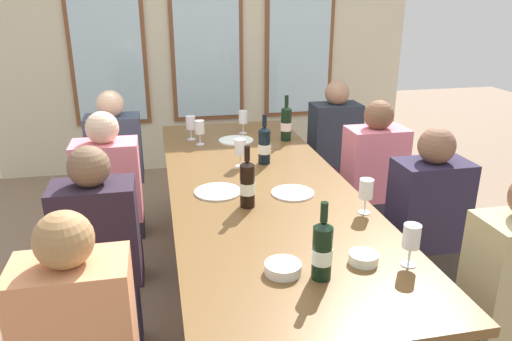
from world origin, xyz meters
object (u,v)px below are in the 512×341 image
at_px(white_plate_1, 293,193).
at_px(tasting_bowl_0, 283,268).
at_px(seated_person_1, 373,187).
at_px(seated_person_2, 117,170).
at_px(seated_person_0, 111,205).
at_px(seated_person_6, 101,262).
at_px(wine_glass_0, 240,148).
at_px(wine_glass_1, 243,118).
at_px(seated_person_7, 425,232).
at_px(wine_glass_2, 191,124).
at_px(wine_glass_4, 366,190).
at_px(wine_bottle_0, 247,184).
at_px(white_plate_2, 236,140).
at_px(dining_table, 259,194).
at_px(wine_bottle_3, 322,250).
at_px(wine_bottle_1, 286,123).
at_px(wine_glass_5, 200,128).
at_px(wine_bottle_2, 264,145).
at_px(white_plate_0, 218,192).
at_px(tasting_bowl_1, 364,258).
at_px(wine_glass_3, 411,238).
at_px(seated_person_3, 334,153).
at_px(seated_person_5, 512,306).

bearing_deg(white_plate_1, tasting_bowl_0, -108.54).
relative_size(tasting_bowl_0, seated_person_1, 0.13).
bearing_deg(seated_person_2, seated_person_0, -90.00).
bearing_deg(seated_person_6, wine_glass_0, 38.37).
distance_m(wine_glass_1, seated_person_7, 1.62).
xyz_separation_m(wine_glass_2, wine_glass_4, (0.72, -1.44, 0.00)).
relative_size(white_plate_1, wine_bottle_0, 0.72).
xyz_separation_m(white_plate_1, white_plate_2, (-0.13, 1.03, 0.00)).
bearing_deg(seated_person_1, wine_bottle_0, -147.87).
bearing_deg(dining_table, wine_bottle_3, -88.42).
xyz_separation_m(wine_bottle_1, seated_person_6, (-1.22, -1.12, -0.34)).
bearing_deg(seated_person_0, dining_table, -22.86).
bearing_deg(wine_glass_1, tasting_bowl_0, -95.97).
relative_size(wine_glass_5, seated_person_7, 0.16).
bearing_deg(seated_person_7, white_plate_1, 166.07).
relative_size(white_plate_2, wine_bottle_2, 0.80).
bearing_deg(wine_glass_2, white_plate_0, -86.89).
height_order(dining_table, tasting_bowl_1, tasting_bowl_1).
xyz_separation_m(wine_bottle_2, wine_glass_4, (0.32, -0.82, -0.00)).
bearing_deg(wine_glass_3, wine_glass_5, 109.68).
bearing_deg(seated_person_6, wine_bottle_1, 42.62).
bearing_deg(wine_bottle_2, wine_glass_2, 122.96).
relative_size(wine_glass_2, seated_person_2, 0.16).
height_order(white_plate_1, wine_glass_5, wine_glass_5).
bearing_deg(seated_person_2, seated_person_7, -38.87).
height_order(white_plate_1, tasting_bowl_0, tasting_bowl_0).
height_order(seated_person_0, seated_person_6, same).
relative_size(wine_bottle_0, wine_glass_0, 1.82).
height_order(wine_bottle_3, seated_person_3, seated_person_3).
distance_m(tasting_bowl_0, seated_person_6, 0.98).
xyz_separation_m(wine_bottle_1, tasting_bowl_1, (-0.14, -1.71, -0.11)).
distance_m(white_plate_1, wine_glass_3, 0.83).
bearing_deg(seated_person_6, white_plate_2, 53.73).
bearing_deg(seated_person_1, wine_bottle_3, -122.18).
bearing_deg(dining_table, tasting_bowl_0, -96.42).
bearing_deg(seated_person_3, seated_person_5, -90.00).
height_order(wine_glass_0, seated_person_6, seated_person_6).
bearing_deg(wine_glass_5, wine_glass_2, 110.86).
bearing_deg(wine_glass_4, seated_person_0, 146.52).
relative_size(wine_glass_1, seated_person_7, 0.16).
height_order(tasting_bowl_0, tasting_bowl_1, same).
bearing_deg(wine_bottle_0, wine_bottle_2, 70.05).
height_order(wine_bottle_1, seated_person_3, seated_person_3).
bearing_deg(seated_person_5, seated_person_2, 129.61).
bearing_deg(dining_table, seated_person_2, 129.95).
bearing_deg(white_plate_2, wine_bottle_3, -89.58).
bearing_deg(seated_person_5, wine_bottle_3, 176.40).
bearing_deg(white_plate_0, white_plate_1, -14.08).
bearing_deg(white_plate_0, wine_bottle_0, -59.34).
distance_m(wine_bottle_0, tasting_bowl_1, 0.72).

